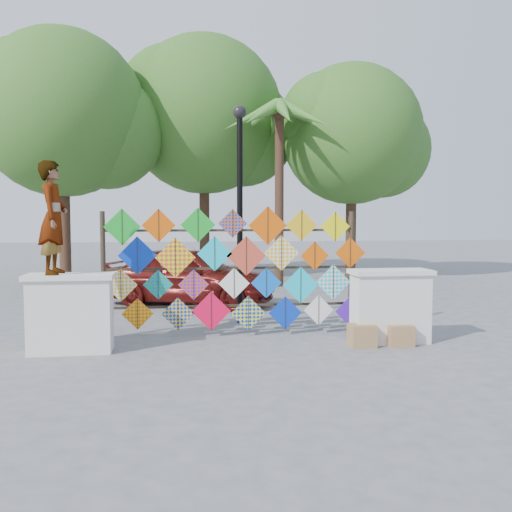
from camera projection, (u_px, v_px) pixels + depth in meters
name	position (u px, v px, depth m)	size (l,w,h in m)	color
ground	(235.00, 344.00, 9.83)	(80.00, 80.00, 0.00)	gray
parapet_left	(71.00, 313.00, 9.22)	(1.40, 0.65, 1.28)	white
parapet_right	(390.00, 305.00, 9.96)	(1.40, 0.65, 1.28)	white
kite_rack	(236.00, 270.00, 10.48)	(4.97, 0.24, 2.40)	#30261A
tree_west	(66.00, 114.00, 17.78)	(5.85, 5.20, 8.01)	#4F3022
tree_mid	(207.00, 116.00, 20.34)	(6.30, 5.60, 8.61)	#4F3022
tree_east	(354.00, 135.00, 19.59)	(5.40, 4.80, 7.42)	#4F3022
palm_tree	(279.00, 128.00, 17.69)	(3.62, 3.62, 5.83)	#4F3022
vendor_woman	(53.00, 218.00, 9.08)	(0.66, 0.43, 1.81)	#99999E
sedan	(189.00, 275.00, 14.22)	(1.73, 4.30, 1.47)	#58110F
lamppost	(240.00, 193.00, 11.66)	(0.28, 0.28, 4.46)	black
cardboard_box_near	(362.00, 336.00, 9.65)	(0.42, 0.38, 0.38)	#AB7C52
cardboard_box_far	(399.00, 335.00, 9.74)	(0.43, 0.39, 0.36)	#AB7C52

